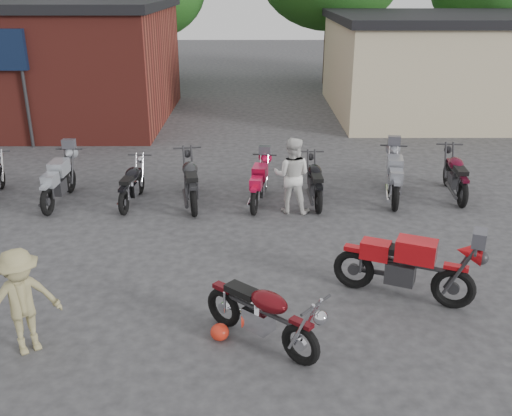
{
  "coord_description": "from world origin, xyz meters",
  "views": [
    {
      "loc": [
        0.32,
        -7.63,
        4.92
      ],
      "look_at": [
        0.35,
        2.42,
        0.9
      ],
      "focal_mm": 40.0,
      "sensor_mm": 36.0,
      "label": 1
    }
  ],
  "objects_px": {
    "vintage_motorcycle": "(262,310)",
    "row_bike_2": "(132,182)",
    "row_bike_3": "(191,179)",
    "person_tan": "(22,302)",
    "row_bike_5": "(315,180)",
    "helmet": "(220,332)",
    "row_bike_6": "(394,175)",
    "sportbike": "(406,263)",
    "row_bike_1": "(58,179)",
    "row_bike_7": "(456,173)",
    "row_bike_4": "(259,182)",
    "person_light": "(292,175)"
  },
  "relations": [
    {
      "from": "vintage_motorcycle",
      "to": "row_bike_2",
      "type": "relative_size",
      "value": 1.08
    },
    {
      "from": "vintage_motorcycle",
      "to": "row_bike_2",
      "type": "distance_m",
      "value": 6.4
    },
    {
      "from": "sportbike",
      "to": "row_bike_4",
      "type": "distance_m",
      "value": 4.94
    },
    {
      "from": "person_light",
      "to": "row_bike_3",
      "type": "xyz_separation_m",
      "value": [
        -2.33,
        0.52,
        -0.25
      ]
    },
    {
      "from": "person_tan",
      "to": "row_bike_6",
      "type": "height_order",
      "value": "person_tan"
    },
    {
      "from": "row_bike_6",
      "to": "row_bike_7",
      "type": "relative_size",
      "value": 1.02
    },
    {
      "from": "sportbike",
      "to": "person_light",
      "type": "bearing_deg",
      "value": 136.78
    },
    {
      "from": "row_bike_7",
      "to": "row_bike_2",
      "type": "bearing_deg",
      "value": 98.62
    },
    {
      "from": "person_tan",
      "to": "row_bike_6",
      "type": "xyz_separation_m",
      "value": [
        6.56,
        6.06,
        -0.19
      ]
    },
    {
      "from": "row_bike_1",
      "to": "row_bike_5",
      "type": "bearing_deg",
      "value": -87.85
    },
    {
      "from": "vintage_motorcycle",
      "to": "person_tan",
      "type": "distance_m",
      "value": 3.33
    },
    {
      "from": "helmet",
      "to": "row_bike_6",
      "type": "distance_m",
      "value": 6.99
    },
    {
      "from": "row_bike_1",
      "to": "row_bike_6",
      "type": "relative_size",
      "value": 0.99
    },
    {
      "from": "vintage_motorcycle",
      "to": "sportbike",
      "type": "distance_m",
      "value": 2.7
    },
    {
      "from": "vintage_motorcycle",
      "to": "row_bike_6",
      "type": "bearing_deg",
      "value": 102.17
    },
    {
      "from": "row_bike_2",
      "to": "person_tan",
      "type": "bearing_deg",
      "value": -178.88
    },
    {
      "from": "person_light",
      "to": "person_tan",
      "type": "distance_m",
      "value": 6.64
    },
    {
      "from": "row_bike_5",
      "to": "row_bike_6",
      "type": "xyz_separation_m",
      "value": [
        1.91,
        0.19,
        0.05
      ]
    },
    {
      "from": "helmet",
      "to": "row_bike_4",
      "type": "bearing_deg",
      "value": 83.55
    },
    {
      "from": "person_tan",
      "to": "row_bike_6",
      "type": "relative_size",
      "value": 0.76
    },
    {
      "from": "sportbike",
      "to": "row_bike_7",
      "type": "distance_m",
      "value": 5.41
    },
    {
      "from": "helmet",
      "to": "row_bike_1",
      "type": "bearing_deg",
      "value": 126.21
    },
    {
      "from": "row_bike_2",
      "to": "row_bike_5",
      "type": "bearing_deg",
      "value": -84.34
    },
    {
      "from": "helmet",
      "to": "row_bike_7",
      "type": "height_order",
      "value": "row_bike_7"
    },
    {
      "from": "vintage_motorcycle",
      "to": "helmet",
      "type": "height_order",
      "value": "vintage_motorcycle"
    },
    {
      "from": "vintage_motorcycle",
      "to": "row_bike_7",
      "type": "xyz_separation_m",
      "value": [
        4.77,
        6.15,
        0.02
      ]
    },
    {
      "from": "helmet",
      "to": "row_bike_2",
      "type": "bearing_deg",
      "value": 113.15
    },
    {
      "from": "sportbike",
      "to": "helmet",
      "type": "xyz_separation_m",
      "value": [
        -2.98,
        -1.18,
        -0.52
      ]
    },
    {
      "from": "row_bike_1",
      "to": "row_bike_4",
      "type": "relative_size",
      "value": 1.1
    },
    {
      "from": "row_bike_2",
      "to": "row_bike_7",
      "type": "bearing_deg",
      "value": -81.98
    },
    {
      "from": "sportbike",
      "to": "person_tan",
      "type": "height_order",
      "value": "person_tan"
    },
    {
      "from": "row_bike_5",
      "to": "row_bike_4",
      "type": "bearing_deg",
      "value": 93.59
    },
    {
      "from": "person_tan",
      "to": "helmet",
      "type": "bearing_deg",
      "value": -30.64
    },
    {
      "from": "person_light",
      "to": "row_bike_4",
      "type": "height_order",
      "value": "person_light"
    },
    {
      "from": "row_bike_3",
      "to": "sportbike",
      "type": "bearing_deg",
      "value": -147.5
    },
    {
      "from": "helmet",
      "to": "person_light",
      "type": "relative_size",
      "value": 0.16
    },
    {
      "from": "helmet",
      "to": "row_bike_2",
      "type": "height_order",
      "value": "row_bike_2"
    },
    {
      "from": "helmet",
      "to": "row_bike_7",
      "type": "xyz_separation_m",
      "value": [
        5.39,
        6.02,
        0.47
      ]
    },
    {
      "from": "row_bike_2",
      "to": "row_bike_3",
      "type": "height_order",
      "value": "row_bike_3"
    },
    {
      "from": "row_bike_2",
      "to": "row_bike_1",
      "type": "bearing_deg",
      "value": 92.54
    },
    {
      "from": "vintage_motorcycle",
      "to": "row_bike_2",
      "type": "height_order",
      "value": "vintage_motorcycle"
    },
    {
      "from": "person_tan",
      "to": "row_bike_1",
      "type": "relative_size",
      "value": 0.77
    },
    {
      "from": "helmet",
      "to": "person_tan",
      "type": "distance_m",
      "value": 2.79
    },
    {
      "from": "row_bike_4",
      "to": "sportbike",
      "type": "bearing_deg",
      "value": -141.89
    },
    {
      "from": "row_bike_1",
      "to": "row_bike_4",
      "type": "height_order",
      "value": "row_bike_1"
    },
    {
      "from": "helmet",
      "to": "row_bike_3",
      "type": "height_order",
      "value": "row_bike_3"
    },
    {
      "from": "row_bike_1",
      "to": "person_tan",
      "type": "bearing_deg",
      "value": -164.76
    },
    {
      "from": "row_bike_3",
      "to": "person_tan",
      "type": "bearing_deg",
      "value": 153.52
    },
    {
      "from": "sportbike",
      "to": "row_bike_6",
      "type": "height_order",
      "value": "sportbike"
    },
    {
      "from": "vintage_motorcycle",
      "to": "person_tan",
      "type": "bearing_deg",
      "value": -137.36
    }
  ]
}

